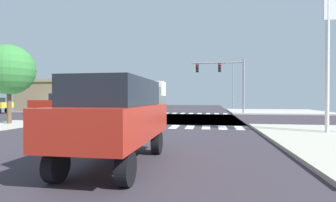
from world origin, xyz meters
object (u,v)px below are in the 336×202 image
at_px(pickup_middle_1, 55,103).
at_px(street_lamp, 232,81).
at_px(bank_building, 72,95).
at_px(box_truck_trailing_1, 157,94).
at_px(traffic_signal_mast, 223,74).
at_px(suv_queued_1, 117,114).
at_px(sidewalk_tree, 9,70).

bearing_deg(pickup_middle_1, street_lamp, 127.05).
xyz_separation_m(street_lamp, bank_building, (-24.68, -5.84, -2.36)).
bearing_deg(box_truck_trailing_1, bank_building, 35.13).
height_order(bank_building, box_truck_trailing_1, box_truck_trailing_1).
height_order(traffic_signal_mast, pickup_middle_1, traffic_signal_mast).
bearing_deg(traffic_signal_mast, bank_building, 163.88).
distance_m(street_lamp, bank_building, 25.47).
xyz_separation_m(bank_building, suv_queued_1, (18.77, -30.28, -0.86)).
xyz_separation_m(street_lamp, suv_queued_1, (-5.91, -36.12, -3.21)).
bearing_deg(suv_queued_1, box_truck_trailing_1, 100.29).
bearing_deg(pickup_middle_1, bank_building, -159.82).
bearing_deg(traffic_signal_mast, street_lamp, 80.85).
relative_size(traffic_signal_mast, sidewalk_tree, 1.18).
bearing_deg(box_truck_trailing_1, traffic_signal_mast, 126.34).
xyz_separation_m(bank_building, pickup_middle_1, (3.68, -10.02, -0.96)).
relative_size(traffic_signal_mast, street_lamp, 0.83).
bearing_deg(bank_building, traffic_signal_mast, -16.12).
bearing_deg(sidewalk_tree, street_lamp, 59.02).
distance_m(bank_building, box_truck_trailing_1, 14.40).
relative_size(street_lamp, box_truck_trailing_1, 1.06).
distance_m(box_truck_trailing_1, pickup_middle_1, 20.05).
distance_m(suv_queued_1, pickup_middle_1, 25.27).
bearing_deg(traffic_signal_mast, suv_queued_1, -99.37).
distance_m(traffic_signal_mast, pickup_middle_1, 19.61).
bearing_deg(box_truck_trailing_1, street_lamp, 169.30).
relative_size(traffic_signal_mast, bank_building, 0.43).
bearing_deg(bank_building, suv_queued_1, -58.21).
bearing_deg(sidewalk_tree, box_truck_trailing_1, 83.01).
xyz_separation_m(traffic_signal_mast, pickup_middle_1, (-19.01, -3.46, -3.37)).
xyz_separation_m(traffic_signal_mast, sidewalk_tree, (-14.60, -15.25, -0.96)).
xyz_separation_m(bank_building, box_truck_trailing_1, (11.77, 8.28, 0.31)).
bearing_deg(sidewalk_tree, bank_building, 110.34).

